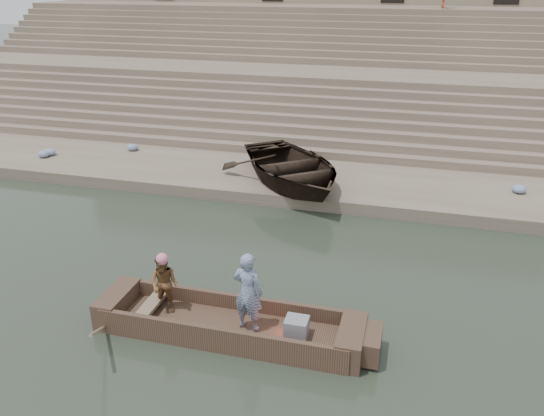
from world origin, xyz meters
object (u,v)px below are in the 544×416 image
at_px(television, 296,327).
at_px(beached_rowboat, 292,167).
at_px(rowing_man, 164,284).
at_px(main_rowboat, 228,329).
at_px(standing_man, 248,292).

bearing_deg(television, beached_rowboat, 103.79).
height_order(rowing_man, television, rowing_man).
bearing_deg(rowing_man, beached_rowboat, 83.43).
bearing_deg(rowing_man, main_rowboat, -5.35).
height_order(rowing_man, beached_rowboat, rowing_man).
relative_size(main_rowboat, rowing_man, 3.77).
bearing_deg(standing_man, rowing_man, 5.18).
distance_m(main_rowboat, rowing_man, 1.65).
distance_m(main_rowboat, television, 1.47).
relative_size(standing_man, rowing_man, 1.30).
bearing_deg(main_rowboat, rowing_man, 174.40).
distance_m(rowing_man, television, 2.94).
distance_m(main_rowboat, beached_rowboat, 8.04).
relative_size(standing_man, television, 3.75).
bearing_deg(rowing_man, television, -2.58).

